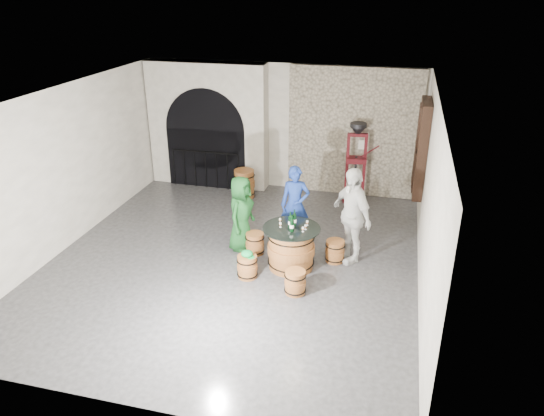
% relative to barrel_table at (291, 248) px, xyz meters
% --- Properties ---
extents(ground, '(8.00, 8.00, 0.00)m').
position_rel_barrel_table_xyz_m(ground, '(-1.13, 0.05, -0.41)').
color(ground, '#292A2C').
rests_on(ground, ground).
extents(wall_back, '(8.00, 0.00, 8.00)m').
position_rel_barrel_table_xyz_m(wall_back, '(-1.13, 4.05, 1.19)').
color(wall_back, beige).
rests_on(wall_back, ground).
extents(wall_front, '(8.00, 0.00, 8.00)m').
position_rel_barrel_table_xyz_m(wall_front, '(-1.13, -3.95, 1.19)').
color(wall_front, beige).
rests_on(wall_front, ground).
extents(wall_left, '(0.00, 8.00, 8.00)m').
position_rel_barrel_table_xyz_m(wall_left, '(-4.63, 0.05, 1.19)').
color(wall_left, beige).
rests_on(wall_left, ground).
extents(wall_right, '(0.00, 8.00, 8.00)m').
position_rel_barrel_table_xyz_m(wall_right, '(2.37, 0.05, 1.19)').
color(wall_right, beige).
rests_on(wall_right, ground).
extents(ceiling, '(8.00, 8.00, 0.00)m').
position_rel_barrel_table_xyz_m(ceiling, '(-1.13, 0.05, 2.79)').
color(ceiling, beige).
rests_on(ceiling, wall_back).
extents(stone_facing_panel, '(3.20, 0.12, 3.18)m').
position_rel_barrel_table_xyz_m(stone_facing_panel, '(0.67, 3.99, 1.19)').
color(stone_facing_panel, tan).
rests_on(stone_facing_panel, ground).
extents(arched_opening, '(3.10, 0.60, 3.19)m').
position_rel_barrel_table_xyz_m(arched_opening, '(-3.03, 3.79, 1.17)').
color(arched_opening, beige).
rests_on(arched_opening, ground).
extents(shuttered_window, '(0.23, 1.10, 2.00)m').
position_rel_barrel_table_xyz_m(shuttered_window, '(2.25, 2.45, 1.39)').
color(shuttered_window, black).
rests_on(shuttered_window, wall_right).
extents(barrel_table, '(1.09, 1.09, 0.83)m').
position_rel_barrel_table_xyz_m(barrel_table, '(0.00, 0.00, 0.00)').
color(barrel_table, brown).
rests_on(barrel_table, ground).
extents(barrel_stool_left, '(0.39, 0.39, 0.44)m').
position_rel_barrel_table_xyz_m(barrel_stool_left, '(-0.82, 0.36, -0.20)').
color(barrel_stool_left, brown).
rests_on(barrel_stool_left, ground).
extents(barrel_stool_far, '(0.39, 0.39, 0.44)m').
position_rel_barrel_table_xyz_m(barrel_stool_far, '(-0.13, 0.88, -0.20)').
color(barrel_stool_far, brown).
rests_on(barrel_stool_far, ground).
extents(barrel_stool_right, '(0.39, 0.39, 0.44)m').
position_rel_barrel_table_xyz_m(barrel_stool_right, '(0.78, 0.43, -0.20)').
color(barrel_stool_right, brown).
rests_on(barrel_stool_right, ground).
extents(barrel_stool_near_right, '(0.39, 0.39, 0.44)m').
position_rel_barrel_table_xyz_m(barrel_stool_near_right, '(0.26, -0.85, -0.20)').
color(barrel_stool_near_right, brown).
rests_on(barrel_stool_near_right, ground).
extents(barrel_stool_near_left, '(0.39, 0.39, 0.44)m').
position_rel_barrel_table_xyz_m(barrel_stool_near_left, '(-0.70, -0.55, -0.20)').
color(barrel_stool_near_left, brown).
rests_on(barrel_stool_near_left, ground).
extents(green_cap, '(0.26, 0.22, 0.12)m').
position_rel_barrel_table_xyz_m(green_cap, '(-0.70, -0.55, 0.07)').
color(green_cap, '#0B7D31').
rests_on(green_cap, barrel_stool_near_left).
extents(person_green, '(0.61, 0.83, 1.56)m').
position_rel_barrel_table_xyz_m(person_green, '(-1.13, 0.49, 0.37)').
color(person_green, '#124119').
rests_on(person_green, ground).
extents(person_blue, '(0.65, 0.49, 1.63)m').
position_rel_barrel_table_xyz_m(person_blue, '(-0.17, 1.12, 0.40)').
color(person_blue, navy).
rests_on(person_blue, ground).
extents(person_white, '(1.08, 1.15, 1.90)m').
position_rel_barrel_table_xyz_m(person_white, '(1.04, 0.58, 0.54)').
color(person_white, silver).
rests_on(person_white, ground).
extents(wine_bottle_left, '(0.08, 0.08, 0.32)m').
position_rel_barrel_table_xyz_m(wine_bottle_left, '(-0.03, 0.01, 0.55)').
color(wine_bottle_left, black).
rests_on(wine_bottle_left, barrel_table).
extents(wine_bottle_center, '(0.08, 0.08, 0.32)m').
position_rel_barrel_table_xyz_m(wine_bottle_center, '(0.03, -0.13, 0.55)').
color(wine_bottle_center, black).
rests_on(wine_bottle_center, barrel_table).
extents(wine_bottle_right, '(0.08, 0.08, 0.32)m').
position_rel_barrel_table_xyz_m(wine_bottle_right, '(0.03, 0.11, 0.55)').
color(wine_bottle_right, black).
rests_on(wine_bottle_right, barrel_table).
extents(tasting_glass_a, '(0.05, 0.05, 0.10)m').
position_rel_barrel_table_xyz_m(tasting_glass_a, '(-0.21, -0.02, 0.47)').
color(tasting_glass_a, '#C46726').
rests_on(tasting_glass_a, barrel_table).
extents(tasting_glass_b, '(0.05, 0.05, 0.10)m').
position_rel_barrel_table_xyz_m(tasting_glass_b, '(0.26, 0.00, 0.47)').
color(tasting_glass_b, '#C46726').
rests_on(tasting_glass_b, barrel_table).
extents(tasting_glass_c, '(0.05, 0.05, 0.10)m').
position_rel_barrel_table_xyz_m(tasting_glass_c, '(-0.05, 0.32, 0.47)').
color(tasting_glass_c, '#C46726').
rests_on(tasting_glass_c, barrel_table).
extents(tasting_glass_d, '(0.05, 0.05, 0.10)m').
position_rel_barrel_table_xyz_m(tasting_glass_d, '(0.26, 0.18, 0.47)').
color(tasting_glass_d, '#C46726').
rests_on(tasting_glass_d, barrel_table).
extents(tasting_glass_e, '(0.05, 0.05, 0.10)m').
position_rel_barrel_table_xyz_m(tasting_glass_e, '(0.24, -0.10, 0.47)').
color(tasting_glass_e, '#C46726').
rests_on(tasting_glass_e, barrel_table).
extents(tasting_glass_f, '(0.05, 0.05, 0.10)m').
position_rel_barrel_table_xyz_m(tasting_glass_f, '(-0.25, 0.16, 0.47)').
color(tasting_glass_f, '#C46726').
rests_on(tasting_glass_f, barrel_table).
extents(side_barrel, '(0.54, 0.54, 0.71)m').
position_rel_barrel_table_xyz_m(side_barrel, '(-1.88, 3.11, -0.06)').
color(side_barrel, brown).
rests_on(side_barrel, ground).
extents(corking_press, '(0.83, 0.50, 1.96)m').
position_rel_barrel_table_xyz_m(corking_press, '(0.82, 3.57, 0.73)').
color(corking_press, '#490C13').
rests_on(corking_press, ground).
extents(control_box, '(0.18, 0.10, 0.22)m').
position_rel_barrel_table_xyz_m(control_box, '(0.92, 3.91, 0.94)').
color(control_box, silver).
rests_on(control_box, wall_back).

